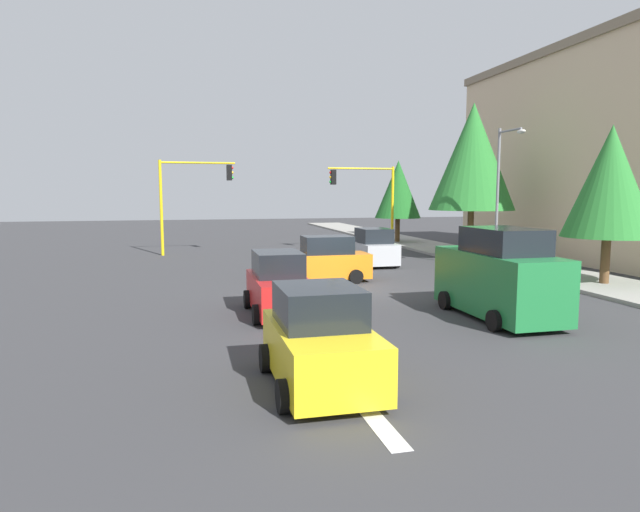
# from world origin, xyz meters

# --- Properties ---
(ground_plane) EXTENTS (120.00, 120.00, 0.00)m
(ground_plane) POSITION_xyz_m (0.00, 0.00, 0.00)
(ground_plane) COLOR #353538
(sidewalk_kerb) EXTENTS (80.00, 4.00, 0.15)m
(sidewalk_kerb) POSITION_xyz_m (-5.00, 10.50, 0.07)
(sidewalk_kerb) COLOR gray
(sidewalk_kerb) RESTS_ON ground
(lane_arrow_near) EXTENTS (2.40, 1.10, 1.10)m
(lane_arrow_near) POSITION_xyz_m (11.51, -3.00, 0.01)
(lane_arrow_near) COLOR silver
(lane_arrow_near) RESTS_ON ground
(apartment_block) EXTENTS (19.64, 9.30, 12.01)m
(apartment_block) POSITION_xyz_m (-6.59, 18.50, 6.02)
(apartment_block) COLOR beige
(apartment_block) RESTS_ON ground
(traffic_signal_far_left) EXTENTS (0.36, 4.59, 5.57)m
(traffic_signal_far_left) POSITION_xyz_m (-14.00, 5.68, 3.95)
(traffic_signal_far_left) COLOR yellow
(traffic_signal_far_left) RESTS_ON ground
(traffic_signal_far_right) EXTENTS (0.36, 4.59, 5.81)m
(traffic_signal_far_right) POSITION_xyz_m (-14.00, -5.72, 4.10)
(traffic_signal_far_right) COLOR yellow
(traffic_signal_far_right) RESTS_ON ground
(street_lamp_curbside) EXTENTS (2.15, 0.28, 7.00)m
(street_lamp_curbside) POSITION_xyz_m (-3.61, 9.20, 4.35)
(street_lamp_curbside) COLOR slate
(street_lamp_curbside) RESTS_ON ground
(tree_roadside_near) EXTENTS (3.58, 3.58, 6.51)m
(tree_roadside_near) POSITION_xyz_m (2.00, 10.50, 4.26)
(tree_roadside_near) COLOR brown
(tree_roadside_near) RESTS_ON ground
(tree_roadside_far) EXTENTS (3.44, 3.44, 6.24)m
(tree_roadside_far) POSITION_xyz_m (-18.00, 9.50, 4.08)
(tree_roadside_far) COLOR brown
(tree_roadside_far) RESTS_ON ground
(tree_roadside_mid) EXTENTS (4.86, 4.86, 8.92)m
(tree_roadside_mid) POSITION_xyz_m (-8.00, 10.00, 5.87)
(tree_roadside_mid) COLOR brown
(tree_roadside_mid) RESTS_ON ground
(delivery_van_green) EXTENTS (4.80, 2.22, 2.77)m
(delivery_van_green) POSITION_xyz_m (5.95, 3.18, 1.28)
(delivery_van_green) COLOR #1E7238
(delivery_van_green) RESTS_ON ground
(car_orange) EXTENTS (1.94, 4.01, 1.98)m
(car_orange) POSITION_xyz_m (-2.00, -0.32, 0.90)
(car_orange) COLOR orange
(car_orange) RESTS_ON ground
(car_silver) EXTENTS (3.62, 2.09, 1.98)m
(car_silver) POSITION_xyz_m (-6.54, 3.52, 0.90)
(car_silver) COLOR #B2B5BA
(car_silver) RESTS_ON ground
(car_yellow) EXTENTS (3.64, 2.10, 1.98)m
(car_yellow) POSITION_xyz_m (10.37, -3.51, 0.90)
(car_yellow) COLOR yellow
(car_yellow) RESTS_ON ground
(car_red) EXTENTS (3.85, 1.94, 1.98)m
(car_red) POSITION_xyz_m (3.84, -3.25, 0.90)
(car_red) COLOR red
(car_red) RESTS_ON ground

